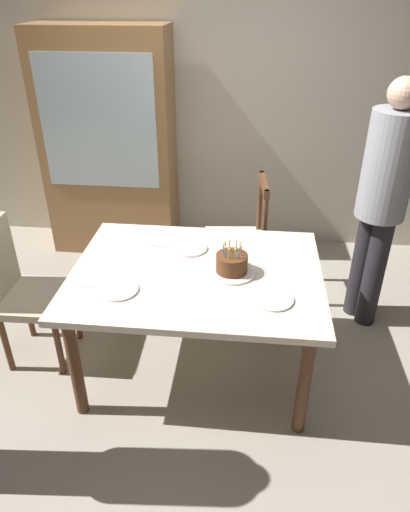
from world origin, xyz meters
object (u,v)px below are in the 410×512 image
plate_near_guest (273,299)px  birthday_cake (232,264)px  plate_near_celebrant (118,290)px  china_cabinet (109,146)px  person_guest (383,195)px  dining_table (197,283)px  plate_far_side (190,248)px  chair_spindle_back (238,241)px  chair_upholstered (20,286)px

plate_near_guest → birthday_cake: bearing=132.4°
plate_near_celebrant → china_cabinet: 1.90m
person_guest → china_cabinet: size_ratio=0.90×
plate_near_celebrant → person_guest: 1.79m
dining_table → plate_near_guest: (0.43, -0.25, 0.09)m
person_guest → china_cabinet: bearing=156.3°
dining_table → plate_near_guest: plate_near_guest is taller
plate_near_celebrant → person_guest: bearing=30.0°
plate_far_side → china_cabinet: china_cabinet is taller
birthday_cake → chair_spindle_back: size_ratio=0.29×
plate_near_celebrant → plate_near_guest: size_ratio=1.00×
plate_far_side → china_cabinet: (-0.87, 1.31, 0.22)m
chair_spindle_back → china_cabinet: (-1.15, 0.69, 0.49)m
chair_upholstered → person_guest: size_ratio=0.56×
plate_near_celebrant → plate_near_guest: (0.83, 0.00, 0.00)m
plate_far_side → plate_near_guest: (0.50, -0.49, 0.00)m
dining_table → birthday_cake: 0.24m
dining_table → birthday_cake: bearing=1.4°
plate_far_side → person_guest: size_ratio=0.13×
plate_far_side → plate_near_guest: bearing=-44.3°
chair_spindle_back → plate_near_celebrant: bearing=-118.6°
china_cabinet → chair_upholstered: bearing=-96.2°
dining_table → plate_near_guest: bearing=-29.7°
chair_upholstered → china_cabinet: china_cabinet is taller
chair_spindle_back → person_guest: 1.09m
plate_near_celebrant → chair_upholstered: (-0.71, 0.25, -0.20)m
plate_far_side → chair_upholstered: 1.08m
plate_far_side → china_cabinet: size_ratio=0.12×
plate_near_guest → person_guest: 1.16m
plate_far_side → chair_spindle_back: 0.74m
plate_near_guest → china_cabinet: (-1.37, 1.80, 0.22)m
dining_table → chair_upholstered: (-1.11, 0.00, -0.11)m
birthday_cake → plate_near_guest: size_ratio=1.27×
birthday_cake → plate_near_guest: (0.23, -0.25, -0.05)m
dining_table → chair_upholstered: bearing=179.8°
plate_near_guest → china_cabinet: 2.28m
chair_upholstered → plate_near_guest: bearing=-9.2°
chair_spindle_back → person_guest: size_ratio=0.56×
plate_near_celebrant → china_cabinet: (-0.55, 1.80, 0.22)m
chair_spindle_back → china_cabinet: bearing=149.2°
plate_near_celebrant → chair_spindle_back: bearing=61.4°
birthday_cake → chair_spindle_back: bearing=89.4°
plate_near_celebrant → china_cabinet: size_ratio=0.12×
plate_far_side → dining_table: bearing=-73.7°
dining_table → china_cabinet: (-0.94, 1.56, 0.31)m
plate_near_celebrant → plate_far_side: 0.59m
chair_spindle_back → dining_table: bearing=-103.7°
china_cabinet → plate_far_side: bearing=-56.5°
dining_table → birthday_cake: (0.20, 0.00, 0.14)m
birthday_cake → plate_near_celebrant: 0.65m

